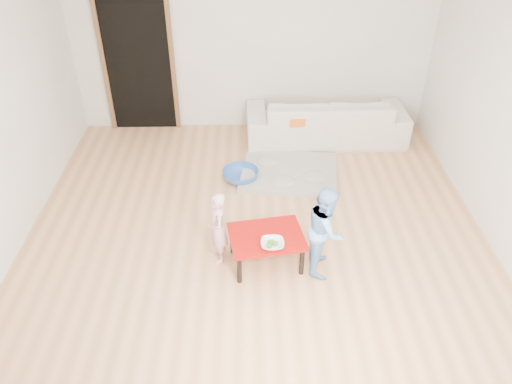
{
  "coord_description": "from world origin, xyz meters",
  "views": [
    {
      "loc": [
        -0.07,
        -4.29,
        3.53
      ],
      "look_at": [
        0.0,
        -0.2,
        0.65
      ],
      "focal_mm": 35.0,
      "sensor_mm": 36.0,
      "label": 1
    }
  ],
  "objects_px": {
    "sofa": "(326,118)",
    "basin": "(241,175)",
    "child_pink": "(218,228)",
    "child_blue": "(326,230)",
    "bowl": "(272,244)",
    "red_table": "(266,249)"
  },
  "relations": [
    {
      "from": "child_pink",
      "to": "basin",
      "type": "xyz_separation_m",
      "value": [
        0.21,
        1.45,
        -0.33
      ]
    },
    {
      "from": "red_table",
      "to": "child_pink",
      "type": "relative_size",
      "value": 0.91
    },
    {
      "from": "red_table",
      "to": "bowl",
      "type": "xyz_separation_m",
      "value": [
        0.05,
        -0.17,
        0.21
      ]
    },
    {
      "from": "child_pink",
      "to": "child_blue",
      "type": "height_order",
      "value": "child_blue"
    },
    {
      "from": "child_blue",
      "to": "bowl",
      "type": "bearing_deg",
      "value": 112.64
    },
    {
      "from": "bowl",
      "to": "basin",
      "type": "distance_m",
      "value": 1.74
    },
    {
      "from": "sofa",
      "to": "bowl",
      "type": "bearing_deg",
      "value": 71.03
    },
    {
      "from": "red_table",
      "to": "child_pink",
      "type": "bearing_deg",
      "value": 171.96
    },
    {
      "from": "sofa",
      "to": "basin",
      "type": "bearing_deg",
      "value": 40.17
    },
    {
      "from": "bowl",
      "to": "basin",
      "type": "height_order",
      "value": "bowl"
    },
    {
      "from": "sofa",
      "to": "basin",
      "type": "relative_size",
      "value": 4.86
    },
    {
      "from": "bowl",
      "to": "child_blue",
      "type": "distance_m",
      "value": 0.54
    },
    {
      "from": "red_table",
      "to": "child_pink",
      "type": "xyz_separation_m",
      "value": [
        -0.48,
        0.07,
        0.22
      ]
    },
    {
      "from": "child_blue",
      "to": "basin",
      "type": "distance_m",
      "value": 1.83
    },
    {
      "from": "red_table",
      "to": "sofa",
      "type": "bearing_deg",
      "value": 70.19
    },
    {
      "from": "child_pink",
      "to": "bowl",
      "type": "bearing_deg",
      "value": 54.28
    },
    {
      "from": "basin",
      "to": "bowl",
      "type": "bearing_deg",
      "value": -79.11
    },
    {
      "from": "child_blue",
      "to": "red_table",
      "type": "bearing_deg",
      "value": 95.12
    },
    {
      "from": "child_pink",
      "to": "child_blue",
      "type": "xyz_separation_m",
      "value": [
        1.05,
        -0.13,
        0.08
      ]
    },
    {
      "from": "sofa",
      "to": "red_table",
      "type": "height_order",
      "value": "sofa"
    },
    {
      "from": "sofa",
      "to": "bowl",
      "type": "relative_size",
      "value": 9.92
    },
    {
      "from": "bowl",
      "to": "child_pink",
      "type": "relative_size",
      "value": 0.28
    }
  ]
}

